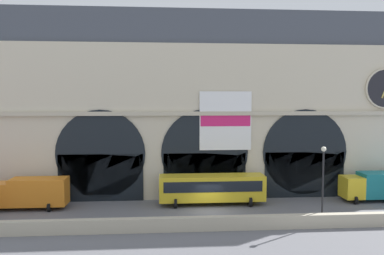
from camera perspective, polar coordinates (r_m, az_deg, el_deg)
name	(u,v)px	position (r m, az deg, el deg)	size (l,w,h in m)	color
ground_plane	(210,212)	(37.77, 2.77, -12.68)	(200.00, 200.00, 0.00)	slate
quay_parapet_wall	(218,223)	(32.71, 3.92, -14.27)	(90.00, 0.70, 1.17)	#B2A891
station_building	(203,107)	(43.23, 1.70, 3.06)	(47.45, 4.59, 20.96)	beige
box_truck_west	(30,192)	(41.61, -23.32, -9.01)	(7.50, 2.91, 3.12)	orange
bus_center	(212,188)	(39.98, 3.02, -9.09)	(11.00, 3.25, 3.10)	gold
box_truck_east	(377,185)	(45.98, 26.23, -7.87)	(7.50, 2.91, 3.12)	gold
street_lamp_quayside	(323,175)	(35.05, 19.24, -6.79)	(0.44, 0.44, 6.90)	black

